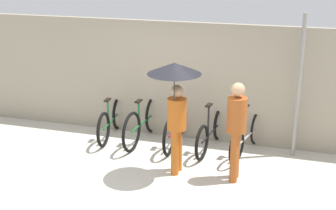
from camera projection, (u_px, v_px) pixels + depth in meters
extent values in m
plane|color=beige|center=(148.00, 184.00, 7.60)|extent=(30.00, 30.00, 0.00)
cube|color=gray|center=(183.00, 81.00, 9.19)|extent=(10.73, 0.12, 2.33)
torus|color=black|center=(118.00, 113.00, 9.86)|extent=(0.13, 0.69, 0.69)
torus|color=black|center=(103.00, 130.00, 8.96)|extent=(0.13, 0.69, 0.69)
cylinder|color=#19662D|center=(111.00, 121.00, 9.41)|extent=(0.13, 0.96, 0.04)
cylinder|color=#19662D|center=(108.00, 112.00, 9.17)|extent=(0.04, 0.04, 0.48)
cube|color=black|center=(107.00, 100.00, 9.09)|extent=(0.11, 0.21, 0.03)
cylinder|color=#19662D|center=(118.00, 99.00, 9.75)|extent=(0.04, 0.04, 0.64)
cylinder|color=#19662D|center=(117.00, 84.00, 9.65)|extent=(0.44, 0.07, 0.03)
torus|color=black|center=(153.00, 114.00, 9.67)|extent=(0.11, 0.77, 0.77)
torus|color=black|center=(132.00, 132.00, 8.73)|extent=(0.11, 0.77, 0.77)
cylinder|color=#19662D|center=(143.00, 123.00, 9.20)|extent=(0.11, 1.07, 0.04)
cylinder|color=#19662D|center=(139.00, 114.00, 8.96)|extent=(0.04, 0.04, 0.49)
cube|color=black|center=(139.00, 101.00, 8.87)|extent=(0.10, 0.21, 0.03)
cylinder|color=#19662D|center=(153.00, 100.00, 9.58)|extent=(0.04, 0.04, 0.60)
cylinder|color=#19662D|center=(153.00, 86.00, 9.48)|extent=(0.44, 0.06, 0.03)
torus|color=black|center=(184.00, 118.00, 9.55)|extent=(0.06, 0.71, 0.71)
torus|color=black|center=(169.00, 137.00, 8.57)|extent=(0.06, 0.71, 0.71)
cylinder|color=maroon|center=(177.00, 127.00, 9.06)|extent=(0.04, 1.07, 0.04)
cylinder|color=maroon|center=(174.00, 116.00, 8.80)|extent=(0.04, 0.04, 0.57)
cube|color=black|center=(174.00, 101.00, 8.71)|extent=(0.09, 0.20, 0.03)
cylinder|color=maroon|center=(184.00, 101.00, 9.43)|extent=(0.04, 0.04, 0.72)
cylinder|color=maroon|center=(184.00, 84.00, 9.32)|extent=(0.44, 0.03, 0.03)
torus|color=black|center=(219.00, 124.00, 9.31)|extent=(0.13, 0.66, 0.66)
torus|color=black|center=(202.00, 143.00, 8.39)|extent=(0.13, 0.66, 0.66)
cylinder|color=black|center=(211.00, 133.00, 8.85)|extent=(0.15, 1.05, 0.04)
cylinder|color=black|center=(208.00, 121.00, 8.59)|extent=(0.04, 0.04, 0.59)
cube|color=black|center=(209.00, 105.00, 8.49)|extent=(0.11, 0.21, 0.03)
cylinder|color=black|center=(220.00, 106.00, 9.19)|extent=(0.04, 0.04, 0.73)
cylinder|color=black|center=(221.00, 88.00, 9.07)|extent=(0.44, 0.08, 0.03)
torus|color=black|center=(257.00, 127.00, 9.10)|extent=(0.19, 0.66, 0.67)
torus|color=black|center=(237.00, 147.00, 8.22)|extent=(0.19, 0.66, 0.67)
cylinder|color=#A59E93|center=(247.00, 136.00, 8.66)|extent=(0.27, 1.05, 0.04)
cylinder|color=#A59E93|center=(245.00, 124.00, 8.41)|extent=(0.04, 0.04, 0.63)
cube|color=black|center=(246.00, 106.00, 8.30)|extent=(0.13, 0.22, 0.03)
cylinder|color=#A59E93|center=(258.00, 111.00, 8.99)|extent=(0.04, 0.04, 0.67)
cylinder|color=#A59E93|center=(259.00, 94.00, 8.89)|extent=(0.44, 0.13, 0.03)
cylinder|color=#B25619|center=(178.00, 149.00, 7.98)|extent=(0.13, 0.13, 0.79)
cylinder|color=#B25619|center=(175.00, 153.00, 7.82)|extent=(0.13, 0.13, 0.79)
cylinder|color=#B25619|center=(177.00, 114.00, 7.69)|extent=(0.32, 0.32, 0.54)
sphere|color=tan|center=(177.00, 91.00, 7.56)|extent=(0.21, 0.21, 0.21)
cylinder|color=#332D28|center=(174.00, 95.00, 7.44)|extent=(0.02, 0.02, 0.68)
cone|color=black|center=(174.00, 68.00, 7.30)|extent=(0.86, 0.86, 0.18)
cylinder|color=#9E4C1E|center=(236.00, 154.00, 7.72)|extent=(0.13, 0.13, 0.85)
cylinder|color=#9E4C1E|center=(234.00, 158.00, 7.55)|extent=(0.13, 0.13, 0.85)
cylinder|color=#9E4C1E|center=(237.00, 115.00, 7.41)|extent=(0.32, 0.32, 0.58)
sphere|color=tan|center=(238.00, 90.00, 7.28)|extent=(0.22, 0.22, 0.22)
cylinder|color=gray|center=(299.00, 87.00, 8.27)|extent=(0.07, 0.07, 2.62)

